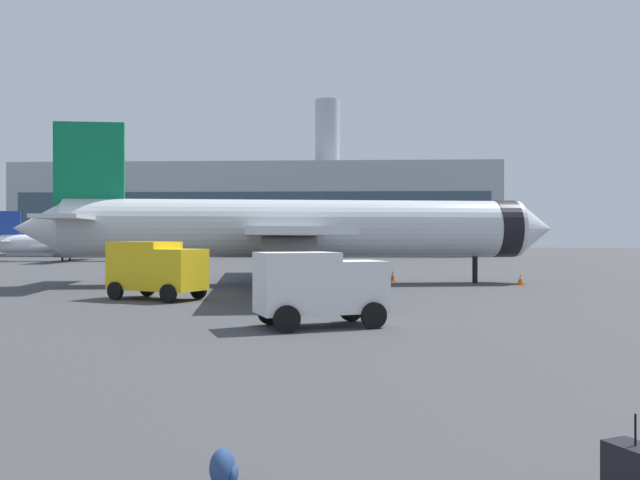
{
  "coord_description": "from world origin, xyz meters",
  "views": [
    {
      "loc": [
        -0.16,
        -2.49,
        3.1
      ],
      "look_at": [
        -1.43,
        24.47,
        3.0
      ],
      "focal_mm": 36.82,
      "sensor_mm": 36.0,
      "label": 1
    }
  ],
  "objects_px": {
    "cargo_van": "(319,285)",
    "safety_cone_far": "(520,279)",
    "safety_cone_mid": "(366,278)",
    "service_truck": "(156,267)",
    "traveller_backpack": "(224,469)",
    "rolling_suitcase": "(635,476)",
    "safety_cone_near": "(393,276)",
    "airplane_at_gate": "(296,229)",
    "airplane_taxiing": "(75,244)"
  },
  "relations": [
    {
      "from": "cargo_van",
      "to": "safety_cone_far",
      "type": "xyz_separation_m",
      "value": [
        12.2,
        20.73,
        -1.08
      ]
    },
    {
      "from": "safety_cone_mid",
      "to": "service_truck",
      "type": "bearing_deg",
      "value": -130.53
    },
    {
      "from": "traveller_backpack",
      "to": "safety_cone_mid",
      "type": "bearing_deg",
      "value": 85.94
    },
    {
      "from": "safety_cone_far",
      "to": "traveller_backpack",
      "type": "height_order",
      "value": "safety_cone_far"
    },
    {
      "from": "service_truck",
      "to": "rolling_suitcase",
      "type": "bearing_deg",
      "value": -62.36
    },
    {
      "from": "cargo_van",
      "to": "safety_cone_mid",
      "type": "distance_m",
      "value": 22.48
    },
    {
      "from": "cargo_van",
      "to": "safety_cone_near",
      "type": "relative_size",
      "value": 6.19
    },
    {
      "from": "safety_cone_far",
      "to": "traveller_backpack",
      "type": "distance_m",
      "value": 37.58
    },
    {
      "from": "airplane_at_gate",
      "to": "airplane_taxiing",
      "type": "distance_m",
      "value": 52.09
    },
    {
      "from": "airplane_taxiing",
      "to": "traveller_backpack",
      "type": "bearing_deg",
      "value": -65.56
    },
    {
      "from": "safety_cone_near",
      "to": "rolling_suitcase",
      "type": "relative_size",
      "value": 0.71
    },
    {
      "from": "airplane_taxiing",
      "to": "safety_cone_near",
      "type": "distance_m",
      "value": 54.25
    },
    {
      "from": "safety_cone_far",
      "to": "traveller_backpack",
      "type": "bearing_deg",
      "value": -109.7
    },
    {
      "from": "safety_cone_far",
      "to": "traveller_backpack",
      "type": "xyz_separation_m",
      "value": [
        -12.67,
        -35.38,
        -0.14
      ]
    },
    {
      "from": "airplane_at_gate",
      "to": "cargo_van",
      "type": "height_order",
      "value": "airplane_at_gate"
    },
    {
      "from": "safety_cone_far",
      "to": "airplane_at_gate",
      "type": "bearing_deg",
      "value": -179.21
    },
    {
      "from": "traveller_backpack",
      "to": "rolling_suitcase",
      "type": "bearing_deg",
      "value": -5.55
    },
    {
      "from": "safety_cone_far",
      "to": "rolling_suitcase",
      "type": "distance_m",
      "value": 36.7
    },
    {
      "from": "cargo_van",
      "to": "safety_cone_mid",
      "type": "xyz_separation_m",
      "value": [
        2.15,
        22.35,
        -1.12
      ]
    },
    {
      "from": "airplane_taxiing",
      "to": "rolling_suitcase",
      "type": "bearing_deg",
      "value": -62.77
    },
    {
      "from": "airplane_taxiing",
      "to": "service_truck",
      "type": "relative_size",
      "value": 4.22
    },
    {
      "from": "rolling_suitcase",
      "to": "safety_cone_far",
      "type": "bearing_deg",
      "value": 77.63
    },
    {
      "from": "airplane_at_gate",
      "to": "rolling_suitcase",
      "type": "height_order",
      "value": "airplane_at_gate"
    },
    {
      "from": "service_truck",
      "to": "rolling_suitcase",
      "type": "height_order",
      "value": "service_truck"
    },
    {
      "from": "airplane_at_gate",
      "to": "service_truck",
      "type": "xyz_separation_m",
      "value": [
        -6.11,
        -10.83,
        -2.05
      ]
    },
    {
      "from": "safety_cone_near",
      "to": "traveller_backpack",
      "type": "relative_size",
      "value": 1.62
    },
    {
      "from": "safety_cone_mid",
      "to": "safety_cone_far",
      "type": "distance_m",
      "value": 10.17
    },
    {
      "from": "airplane_taxiing",
      "to": "traveller_backpack",
      "type": "xyz_separation_m",
      "value": [
        34.51,
        -75.92,
        -2.05
      ]
    },
    {
      "from": "safety_cone_far",
      "to": "traveller_backpack",
      "type": "relative_size",
      "value": 1.56
    },
    {
      "from": "airplane_taxiing",
      "to": "safety_cone_near",
      "type": "relative_size",
      "value": 28.58
    },
    {
      "from": "cargo_van",
      "to": "rolling_suitcase",
      "type": "bearing_deg",
      "value": -74.0
    },
    {
      "from": "airplane_at_gate",
      "to": "safety_cone_mid",
      "type": "relative_size",
      "value": 53.23
    },
    {
      "from": "airplane_taxiing",
      "to": "traveller_backpack",
      "type": "height_order",
      "value": "airplane_taxiing"
    },
    {
      "from": "traveller_backpack",
      "to": "safety_cone_far",
      "type": "bearing_deg",
      "value": 70.3
    },
    {
      "from": "cargo_van",
      "to": "safety_cone_far",
      "type": "relative_size",
      "value": 6.43
    },
    {
      "from": "airplane_taxiing",
      "to": "service_truck",
      "type": "bearing_deg",
      "value": -62.96
    },
    {
      "from": "airplane_at_gate",
      "to": "traveller_backpack",
      "type": "distance_m",
      "value": 35.41
    },
    {
      "from": "safety_cone_mid",
      "to": "safety_cone_near",
      "type": "bearing_deg",
      "value": 34.26
    },
    {
      "from": "service_truck",
      "to": "safety_cone_mid",
      "type": "xyz_separation_m",
      "value": [
        10.81,
        12.65,
        -1.28
      ]
    },
    {
      "from": "safety_cone_far",
      "to": "rolling_suitcase",
      "type": "xyz_separation_m",
      "value": [
        -7.86,
        -35.85,
        0.02
      ]
    },
    {
      "from": "service_truck",
      "to": "rolling_suitcase",
      "type": "distance_m",
      "value": 28.04
    },
    {
      "from": "airplane_taxiing",
      "to": "safety_cone_far",
      "type": "height_order",
      "value": "airplane_taxiing"
    },
    {
      "from": "cargo_van",
      "to": "rolling_suitcase",
      "type": "distance_m",
      "value": 15.77
    },
    {
      "from": "airplane_at_gate",
      "to": "service_truck",
      "type": "relative_size",
      "value": 6.77
    },
    {
      "from": "airplane_at_gate",
      "to": "traveller_backpack",
      "type": "xyz_separation_m",
      "value": [
        2.08,
        -35.18,
        -3.42
      ]
    },
    {
      "from": "service_truck",
      "to": "safety_cone_near",
      "type": "bearing_deg",
      "value": 47.64
    },
    {
      "from": "safety_cone_near",
      "to": "airplane_taxiing",
      "type": "bearing_deg",
      "value": 136.05
    },
    {
      "from": "safety_cone_mid",
      "to": "rolling_suitcase",
      "type": "bearing_deg",
      "value": -86.67
    },
    {
      "from": "safety_cone_far",
      "to": "safety_cone_near",
      "type": "bearing_deg",
      "value": 160.36
    },
    {
      "from": "safety_cone_near",
      "to": "safety_cone_far",
      "type": "xyz_separation_m",
      "value": [
        8.15,
        -2.91,
        -0.01
      ]
    }
  ]
}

